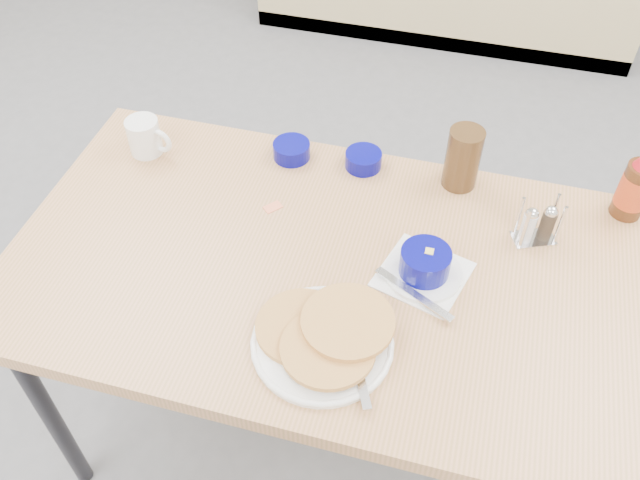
% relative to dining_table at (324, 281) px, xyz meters
% --- Properties ---
extents(dining_table, '(1.40, 0.80, 0.76)m').
position_rel_dining_table_xyz_m(dining_table, '(0.00, 0.00, 0.00)').
color(dining_table, tan).
rests_on(dining_table, ground).
extents(pancake_plate, '(0.28, 0.28, 0.05)m').
position_rel_dining_table_xyz_m(pancake_plate, '(0.05, -0.20, 0.08)').
color(pancake_plate, white).
rests_on(pancake_plate, dining_table).
extents(coffee_mug, '(0.12, 0.08, 0.09)m').
position_rel_dining_table_xyz_m(coffee_mug, '(-0.54, 0.25, 0.11)').
color(coffee_mug, white).
rests_on(coffee_mug, dining_table).
extents(grits_setting, '(0.22, 0.23, 0.07)m').
position_rel_dining_table_xyz_m(grits_setting, '(0.21, 0.02, 0.09)').
color(grits_setting, white).
rests_on(grits_setting, dining_table).
extents(creamer_bowl, '(0.09, 0.09, 0.04)m').
position_rel_dining_table_xyz_m(creamer_bowl, '(-0.17, 0.33, 0.08)').
color(creamer_bowl, '#04056E').
rests_on(creamer_bowl, dining_table).
extents(butter_bowl, '(0.09, 0.09, 0.04)m').
position_rel_dining_table_xyz_m(butter_bowl, '(0.01, 0.34, 0.08)').
color(butter_bowl, '#04056E').
rests_on(butter_bowl, dining_table).
extents(amber_tumbler, '(0.10, 0.10, 0.16)m').
position_rel_dining_table_xyz_m(amber_tumbler, '(0.25, 0.34, 0.14)').
color(amber_tumbler, '#3F2914').
rests_on(amber_tumbler, dining_table).
extents(condiment_caddy, '(0.11, 0.09, 0.11)m').
position_rel_dining_table_xyz_m(condiment_caddy, '(0.44, 0.20, 0.10)').
color(condiment_caddy, silver).
rests_on(condiment_caddy, dining_table).
extents(syrup_bottle, '(0.07, 0.07, 0.19)m').
position_rel_dining_table_xyz_m(syrup_bottle, '(0.64, 0.34, 0.14)').
color(syrup_bottle, '#47230F').
rests_on(syrup_bottle, dining_table).
extents(sugar_wrapper, '(0.05, 0.05, 0.00)m').
position_rel_dining_table_xyz_m(sugar_wrapper, '(-0.16, 0.14, 0.06)').
color(sugar_wrapper, '#FA7C53').
rests_on(sugar_wrapper, dining_table).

